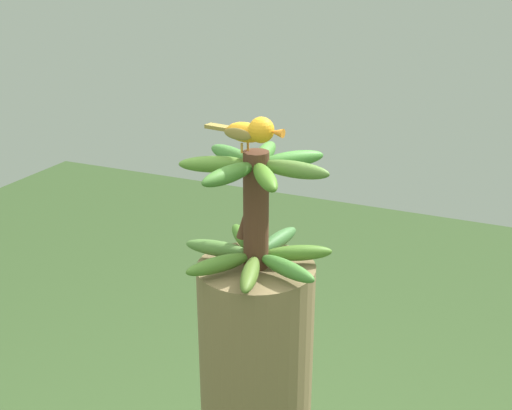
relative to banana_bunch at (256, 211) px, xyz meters
name	(u,v)px	position (x,y,z in m)	size (l,w,h in m)	color
banana_bunch	(256,211)	(0.00, 0.00, 0.00)	(0.33, 0.34, 0.26)	#4C2D1E
perched_bird	(252,131)	(0.00, -0.01, 0.18)	(0.19, 0.06, 0.08)	#C68933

